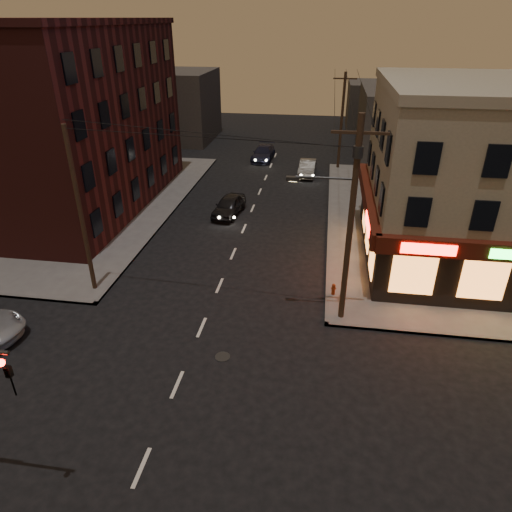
% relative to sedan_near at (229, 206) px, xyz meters
% --- Properties ---
extents(ground, '(120.00, 120.00, 0.00)m').
position_rel_sedan_near_xyz_m(ground, '(1.60, -18.44, -0.74)').
color(ground, black).
rests_on(ground, ground).
extents(sidewalk_ne, '(24.00, 28.00, 0.15)m').
position_rel_sedan_near_xyz_m(sidewalk_ne, '(19.60, 0.56, -0.66)').
color(sidewalk_ne, '#514F4C').
rests_on(sidewalk_ne, ground).
extents(sidewalk_nw, '(24.00, 28.00, 0.15)m').
position_rel_sedan_near_xyz_m(sidewalk_nw, '(-16.40, 0.56, -0.66)').
color(sidewalk_nw, '#514F4C').
rests_on(sidewalk_nw, ground).
extents(pizza_building, '(15.85, 12.85, 10.50)m').
position_rel_sedan_near_xyz_m(pizza_building, '(17.53, -5.01, 4.61)').
color(pizza_building, tan).
rests_on(pizza_building, sidewalk_ne).
extents(brick_apartment, '(12.00, 20.00, 13.00)m').
position_rel_sedan_near_xyz_m(brick_apartment, '(-12.90, 0.56, 5.91)').
color(brick_apartment, '#451816').
rests_on(brick_apartment, sidewalk_nw).
extents(bg_building_ne_a, '(10.00, 12.00, 7.00)m').
position_rel_sedan_near_xyz_m(bg_building_ne_a, '(15.60, 19.56, 2.76)').
color(bg_building_ne_a, '#3F3D3A').
rests_on(bg_building_ne_a, ground).
extents(bg_building_nw, '(9.00, 10.00, 8.00)m').
position_rel_sedan_near_xyz_m(bg_building_nw, '(-11.40, 23.56, 3.26)').
color(bg_building_nw, '#3F3D3A').
rests_on(bg_building_nw, ground).
extents(bg_building_ne_b, '(8.00, 8.00, 6.00)m').
position_rel_sedan_near_xyz_m(bg_building_ne_b, '(13.60, 33.56, 2.26)').
color(bg_building_ne_b, '#3F3D3A').
rests_on(bg_building_ne_b, ground).
extents(utility_pole_main, '(4.20, 0.44, 10.00)m').
position_rel_sedan_near_xyz_m(utility_pole_main, '(8.28, -12.64, 5.02)').
color(utility_pole_main, '#382619').
rests_on(utility_pole_main, sidewalk_ne).
extents(utility_pole_far, '(0.26, 0.26, 9.00)m').
position_rel_sedan_near_xyz_m(utility_pole_far, '(8.40, 13.56, 3.91)').
color(utility_pole_far, '#382619').
rests_on(utility_pole_far, sidewalk_ne).
extents(utility_pole_west, '(0.24, 0.24, 9.00)m').
position_rel_sedan_near_xyz_m(utility_pole_west, '(-5.20, -11.94, 3.91)').
color(utility_pole_west, '#382619').
rests_on(utility_pole_west, sidewalk_nw).
extents(sedan_near, '(2.28, 4.52, 1.48)m').
position_rel_sedan_near_xyz_m(sedan_near, '(0.00, 0.00, 0.00)').
color(sedan_near, black).
rests_on(sedan_near, ground).
extents(sedan_mid, '(1.67, 4.39, 1.43)m').
position_rel_sedan_near_xyz_m(sedan_mid, '(5.45, 10.93, -0.02)').
color(sedan_mid, '#63625C').
rests_on(sedan_mid, ground).
extents(sedan_far, '(2.23, 5.11, 1.46)m').
position_rel_sedan_near_xyz_m(sedan_far, '(0.51, 15.59, -0.01)').
color(sedan_far, black).
rests_on(sedan_far, ground).
extents(fire_hydrant, '(0.29, 0.29, 0.66)m').
position_rel_sedan_near_xyz_m(fire_hydrant, '(8.00, -10.62, -0.23)').
color(fire_hydrant, maroon).
rests_on(fire_hydrant, sidewalk_ne).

